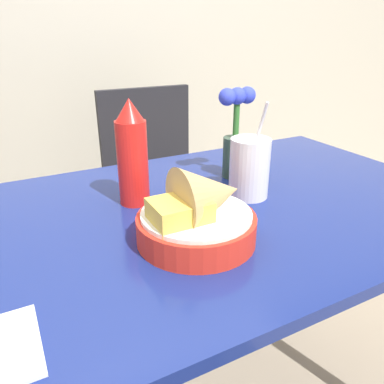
# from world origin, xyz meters

# --- Properties ---
(dining_table) EXTENTS (1.28, 0.74, 0.77)m
(dining_table) POSITION_xyz_m (0.00, 0.00, 0.66)
(dining_table) COLOR navy
(dining_table) RESTS_ON ground_plane
(chair_far_window) EXTENTS (0.40, 0.40, 0.92)m
(chair_far_window) POSITION_xyz_m (0.20, 0.75, 0.54)
(chair_far_window) COLOR black
(chair_far_window) RESTS_ON ground_plane
(food_basket) EXTENTS (0.22, 0.22, 0.15)m
(food_basket) POSITION_xyz_m (-0.06, -0.12, 0.82)
(food_basket) COLOR red
(food_basket) RESTS_ON dining_table
(ketchup_bottle) EXTENTS (0.07, 0.07, 0.24)m
(ketchup_bottle) POSITION_xyz_m (-0.11, 0.10, 0.88)
(ketchup_bottle) COLOR red
(ketchup_bottle) RESTS_ON dining_table
(drink_cup) EXTENTS (0.09, 0.09, 0.23)m
(drink_cup) POSITION_xyz_m (0.14, 0.01, 0.83)
(drink_cup) COLOR silver
(drink_cup) RESTS_ON dining_table
(flower_vase) EXTENTS (0.10, 0.06, 0.23)m
(flower_vase) POSITION_xyz_m (0.18, 0.13, 0.88)
(flower_vase) COLOR #2D4738
(flower_vase) RESTS_ON dining_table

